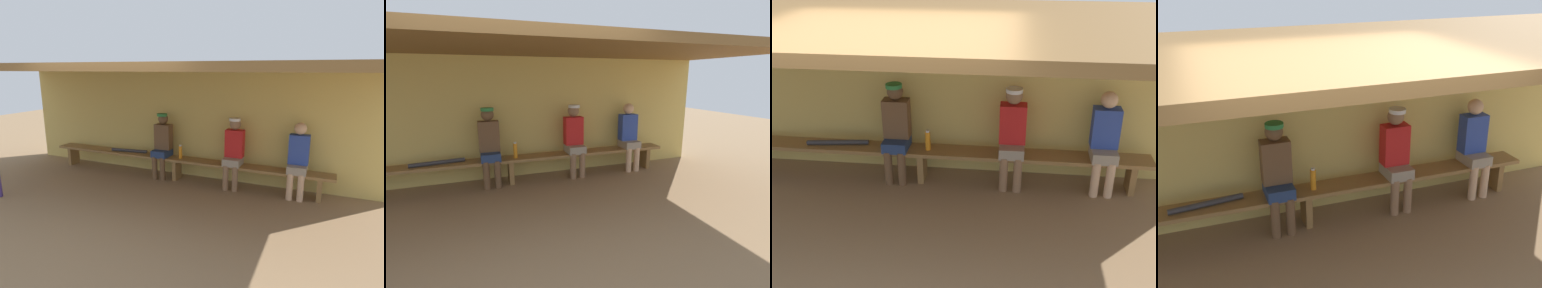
# 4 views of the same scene
# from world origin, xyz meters

# --- Properties ---
(ground_plane) EXTENTS (24.00, 24.00, 0.00)m
(ground_plane) POSITION_xyz_m (0.00, 0.00, 0.00)
(ground_plane) COLOR #8C6D4C
(back_wall) EXTENTS (8.00, 0.20, 2.20)m
(back_wall) POSITION_xyz_m (0.00, 2.00, 1.10)
(back_wall) COLOR #D8BC60
(back_wall) RESTS_ON ground
(dugout_roof) EXTENTS (8.00, 2.80, 0.12)m
(dugout_roof) POSITION_xyz_m (0.00, 0.70, 2.26)
(dugout_roof) COLOR brown
(dugout_roof) RESTS_ON back_wall
(bench) EXTENTS (6.00, 0.36, 0.46)m
(bench) POSITION_xyz_m (0.00, 1.55, 0.39)
(bench) COLOR olive
(bench) RESTS_ON ground
(player_with_sunglasses) EXTENTS (0.34, 0.42, 1.34)m
(player_with_sunglasses) POSITION_xyz_m (1.20, 1.55, 0.75)
(player_with_sunglasses) COLOR gray
(player_with_sunglasses) RESTS_ON ground
(player_rightmost) EXTENTS (0.34, 0.42, 1.34)m
(player_rightmost) POSITION_xyz_m (2.36, 1.55, 0.73)
(player_rightmost) COLOR gray
(player_rightmost) RESTS_ON ground
(player_shirtless_tan) EXTENTS (0.34, 0.42, 1.34)m
(player_shirtless_tan) POSITION_xyz_m (-0.33, 1.55, 0.75)
(player_shirtless_tan) COLOR navy
(player_shirtless_tan) RESTS_ON ground
(water_bottle_orange) EXTENTS (0.07, 0.07, 0.28)m
(water_bottle_orange) POSITION_xyz_m (0.09, 1.53, 0.59)
(water_bottle_orange) COLOR orange
(water_bottle_orange) RESTS_ON bench
(baseball_bat) EXTENTS (0.83, 0.18, 0.07)m
(baseball_bat) POSITION_xyz_m (-1.15, 1.55, 0.49)
(baseball_bat) COLOR #333338
(baseball_bat) RESTS_ON bench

